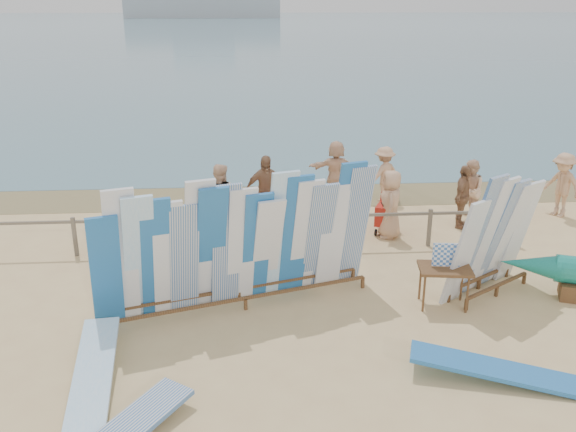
{
  "coord_description": "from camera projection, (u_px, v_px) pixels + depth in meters",
  "views": [
    {
      "loc": [
        -0.16,
        -9.83,
        5.42
      ],
      "look_at": [
        0.7,
        2.41,
        1.03
      ],
      "focal_mm": 38.0,
      "sensor_mm": 36.0,
      "label": 1
    }
  ],
  "objects": [
    {
      "name": "beachgoer_10",
      "position": [
        463.0,
        197.0,
        15.03
      ],
      "size": [
        0.86,
        1.01,
        1.6
      ],
      "primitive_type": "imported",
      "rotation": [
        0.0,
        0.0,
        0.98
      ],
      "color": "#8C6042",
      "rests_on": "ground"
    },
    {
      "name": "main_surfboard_rack",
      "position": [
        241.0,
        246.0,
        11.04
      ],
      "size": [
        5.15,
        2.15,
        2.63
      ],
      "rotation": [
        0.0,
        0.0,
        0.31
      ],
      "color": "brown",
      "rests_on": "ground"
    },
    {
      "name": "ground",
      "position": [
        259.0,
        315.0,
        11.07
      ],
      "size": [
        160.0,
        160.0,
        0.0
      ],
      "primitive_type": "plane",
      "color": "#DAB97E",
      "rests_on": "ground"
    },
    {
      "name": "beachgoer_2",
      "position": [
        220.0,
        199.0,
        14.67
      ],
      "size": [
        0.86,
        0.45,
        1.73
      ],
      "primitive_type": "imported",
      "rotation": [
        0.0,
        0.0,
        3.08
      ],
      "color": "beige",
      "rests_on": "ground"
    },
    {
      "name": "beach_chair_right",
      "position": [
        333.0,
        220.0,
        15.04
      ],
      "size": [
        0.66,
        0.68,
        0.92
      ],
      "rotation": [
        0.0,
        0.0,
        -0.15
      ],
      "color": "#AD1D12",
      "rests_on": "ground"
    },
    {
      "name": "flat_board_a",
      "position": [
        95.0,
        384.0,
        9.07
      ],
      "size": [
        0.84,
        2.73,
        0.38
      ],
      "primitive_type": "cube",
      "rotation": [
        0.12,
        0.0,
        0.11
      ],
      "color": "#9AD1F7",
      "rests_on": "ground"
    },
    {
      "name": "vendor_table",
      "position": [
        444.0,
        285.0,
        11.26
      ],
      "size": [
        1.03,
        0.79,
        1.26
      ],
      "rotation": [
        0.0,
        0.0,
        -0.14
      ],
      "color": "brown",
      "rests_on": "ground"
    },
    {
      "name": "beachgoer_5",
      "position": [
        336.0,
        170.0,
        17.27
      ],
      "size": [
        1.6,
        0.66,
        1.68
      ],
      "primitive_type": "imported",
      "rotation": [
        0.0,
        0.0,
        3.04
      ],
      "color": "beige",
      "rests_on": "ground"
    },
    {
      "name": "fence",
      "position": [
        255.0,
        225.0,
        13.68
      ],
      "size": [
        12.08,
        0.08,
        0.9
      ],
      "color": "#736756",
      "rests_on": "ground"
    },
    {
      "name": "beachgoer_extra_0",
      "position": [
        562.0,
        185.0,
        15.84
      ],
      "size": [
        0.9,
        1.18,
        1.69
      ],
      "primitive_type": "imported",
      "rotation": [
        0.0,
        0.0,
        5.19
      ],
      "color": "tan",
      "rests_on": "ground"
    },
    {
      "name": "wet_sand_strip",
      "position": [
        253.0,
        195.0,
        17.83
      ],
      "size": [
        40.0,
        2.6,
        0.01
      ],
      "primitive_type": "cube",
      "color": "olive",
      "rests_on": "ground"
    },
    {
      "name": "beachgoer_4",
      "position": [
        265.0,
        190.0,
        15.21
      ],
      "size": [
        1.12,
        0.64,
        1.8
      ],
      "primitive_type": "imported",
      "rotation": [
        0.0,
        0.0,
        0.18
      ],
      "color": "#8C6042",
      "rests_on": "ground"
    },
    {
      "name": "stroller",
      "position": [
        385.0,
        218.0,
        14.83
      ],
      "size": [
        0.72,
        0.83,
        0.95
      ],
      "rotation": [
        0.0,
        0.0,
        -0.43
      ],
      "color": "#AD1D12",
      "rests_on": "ground"
    },
    {
      "name": "beachgoer_9",
      "position": [
        384.0,
        174.0,
        17.02
      ],
      "size": [
        1.08,
        0.9,
        1.57
      ],
      "primitive_type": "imported",
      "rotation": [
        0.0,
        0.0,
        3.72
      ],
      "color": "tan",
      "rests_on": "ground"
    },
    {
      "name": "flat_board_d",
      "position": [
        500.0,
        380.0,
        9.16
      ],
      "size": [
        2.73,
        1.36,
        0.35
      ],
      "primitive_type": "cube",
      "rotation": [
        0.1,
        0.0,
        1.26
      ],
      "color": "#246AB5",
      "rests_on": "ground"
    },
    {
      "name": "beachgoer_6",
      "position": [
        391.0,
        204.0,
        14.42
      ],
      "size": [
        0.53,
        0.87,
        1.66
      ],
      "primitive_type": "imported",
      "rotation": [
        0.0,
        0.0,
        4.52
      ],
      "color": "tan",
      "rests_on": "ground"
    },
    {
      "name": "beach_chair_left",
      "position": [
        262.0,
        226.0,
        14.63
      ],
      "size": [
        0.64,
        0.66,
        0.94
      ],
      "rotation": [
        0.0,
        0.0,
        -0.09
      ],
      "color": "#AD1D12",
      "rests_on": "ground"
    },
    {
      "name": "side_surfboard_rack",
      "position": [
        493.0,
        239.0,
        11.52
      ],
      "size": [
        2.15,
        1.67,
        2.53
      ],
      "rotation": [
        0.0,
        0.0,
        0.58
      ],
      "color": "brown",
      "rests_on": "ground"
    },
    {
      "name": "beachgoer_8",
      "position": [
        470.0,
        190.0,
        15.61
      ],
      "size": [
        0.48,
        0.81,
        1.57
      ],
      "primitive_type": "imported",
      "rotation": [
        0.0,
        0.0,
        4.56
      ],
      "color": "beige",
      "rests_on": "ground"
    },
    {
      "name": "ocean",
      "position": [
        244.0,
        25.0,
        131.29
      ],
      "size": [
        320.0,
        240.0,
        0.02
      ],
      "primitive_type": "cube",
      "color": "slate",
      "rests_on": "ground"
    }
  ]
}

